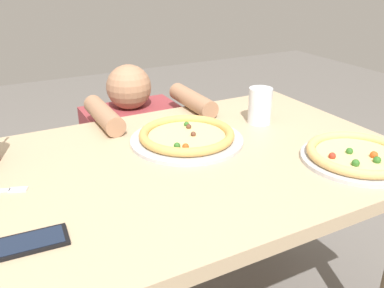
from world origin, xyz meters
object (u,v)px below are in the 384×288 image
at_px(pizza_far, 187,136).
at_px(diner_seated, 135,174).
at_px(water_cup_clear, 260,105).
at_px(pizza_near, 357,156).
at_px(cell_phone, 31,242).

xyz_separation_m(pizza_far, diner_seated, (-0.01, 0.50, -0.37)).
bearing_deg(diner_seated, water_cup_clear, -55.84).
bearing_deg(water_cup_clear, pizza_far, -174.47).
bearing_deg(pizza_near, diner_seated, 114.02).
distance_m(pizza_far, water_cup_clear, 0.31).
bearing_deg(pizza_near, pizza_far, 136.08).
distance_m(pizza_near, pizza_far, 0.52).
relative_size(pizza_near, diner_seated, 0.36).
bearing_deg(cell_phone, diner_seated, 57.73).
height_order(water_cup_clear, cell_phone, water_cup_clear).
relative_size(pizza_near, water_cup_clear, 2.50).
xyz_separation_m(pizza_near, pizza_far, (-0.37, 0.36, 0.00)).
relative_size(pizza_near, cell_phone, 2.08).
relative_size(pizza_far, cell_phone, 2.35).
distance_m(pizza_near, water_cup_clear, 0.40).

